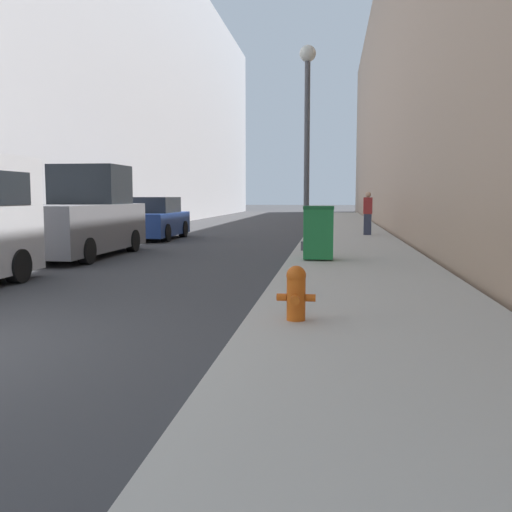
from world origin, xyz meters
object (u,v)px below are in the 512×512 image
at_px(fire_hydrant, 296,292).
at_px(lamppost, 307,125).
at_px(trash_bin, 319,232).
at_px(pickup_truck, 81,219).
at_px(pedestrian_on_sidewalk, 368,213).
at_px(parked_sedan_near, 155,220).

bearing_deg(fire_hydrant, lamppost, 91.83).
height_order(fire_hydrant, lamppost, lamppost).
bearing_deg(lamppost, trash_bin, -80.11).
relative_size(pickup_truck, pedestrian_on_sidewalk, 3.11).
relative_size(fire_hydrant, lamppost, 0.12).
distance_m(pickup_truck, pedestrian_on_sidewalk, 11.12).
height_order(trash_bin, pedestrian_on_sidewalk, pedestrian_on_sidewalk).
xyz_separation_m(pickup_truck, parked_sedan_near, (0.10, 6.16, -0.28)).
bearing_deg(pedestrian_on_sidewalk, trash_bin, -100.55).
distance_m(trash_bin, pedestrian_on_sidewalk, 9.08).
bearing_deg(pickup_truck, lamppost, 8.87).
xyz_separation_m(trash_bin, pedestrian_on_sidewalk, (1.66, 8.92, 0.18)).
xyz_separation_m(fire_hydrant, pedestrian_on_sidewalk, (1.77, 15.53, 0.48)).
bearing_deg(parked_sedan_near, lamppost, -41.28).
relative_size(fire_hydrant, parked_sedan_near, 0.16).
relative_size(fire_hydrant, pedestrian_on_sidewalk, 0.40).
xyz_separation_m(lamppost, pickup_truck, (-6.04, -0.94, -2.50)).
relative_size(parked_sedan_near, pedestrian_on_sidewalk, 2.44).
bearing_deg(lamppost, pickup_truck, -171.13).
xyz_separation_m(fire_hydrant, lamppost, (-0.28, 8.86, 3.03)).
xyz_separation_m(pickup_truck, pedestrian_on_sidewalk, (8.10, 7.61, -0.04)).
height_order(trash_bin, parked_sedan_near, parked_sedan_near).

